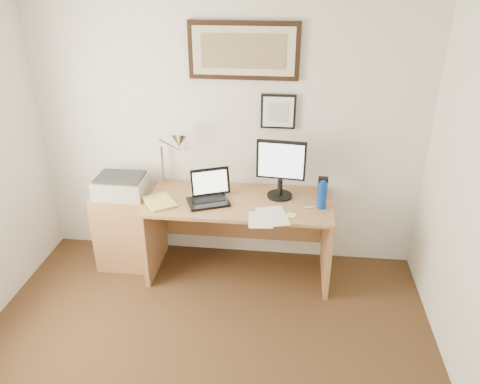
# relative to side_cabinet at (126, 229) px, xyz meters

# --- Properties ---
(wall_back) EXTENTS (3.50, 0.02, 2.50)m
(wall_back) POSITION_rel_side_cabinet_xyz_m (0.92, 0.32, 0.89)
(wall_back) COLOR white
(wall_back) RESTS_ON ground
(side_cabinet) EXTENTS (0.50, 0.40, 0.73)m
(side_cabinet) POSITION_rel_side_cabinet_xyz_m (0.00, 0.00, 0.00)
(side_cabinet) COLOR #9D6B41
(side_cabinet) RESTS_ON floor
(water_bottle) EXTENTS (0.08, 0.08, 0.22)m
(water_bottle) POSITION_rel_side_cabinet_xyz_m (1.77, -0.10, 0.50)
(water_bottle) COLOR #0B3298
(water_bottle) RESTS_ON desk
(bottle_cap) EXTENTS (0.04, 0.04, 0.02)m
(bottle_cap) POSITION_rel_side_cabinet_xyz_m (1.77, -0.10, 0.62)
(bottle_cap) COLOR #0B3298
(bottle_cap) RESTS_ON water_bottle
(speaker) EXTENTS (0.08, 0.07, 0.19)m
(speaker) POSITION_rel_side_cabinet_xyz_m (1.78, 0.10, 0.48)
(speaker) COLOR black
(speaker) RESTS_ON desk
(paper_sheet_a) EXTENTS (0.22, 0.29, 0.00)m
(paper_sheet_a) POSITION_rel_side_cabinet_xyz_m (1.28, -0.36, 0.39)
(paper_sheet_a) COLOR white
(paper_sheet_a) RESTS_ON desk
(paper_sheet_b) EXTENTS (0.31, 0.38, 0.00)m
(paper_sheet_b) POSITION_rel_side_cabinet_xyz_m (1.37, -0.30, 0.39)
(paper_sheet_b) COLOR white
(paper_sheet_b) RESTS_ON desk
(sticky_pad) EXTENTS (0.09, 0.09, 0.01)m
(sticky_pad) POSITION_rel_side_cabinet_xyz_m (1.52, -0.27, 0.39)
(sticky_pad) COLOR #FDFF78
(sticky_pad) RESTS_ON desk
(marker_pen) EXTENTS (0.14, 0.06, 0.02)m
(marker_pen) POSITION_rel_side_cabinet_xyz_m (1.69, -0.11, 0.39)
(marker_pen) COLOR white
(marker_pen) RESTS_ON desk
(book) EXTENTS (0.35, 0.37, 0.02)m
(book) POSITION_rel_side_cabinet_xyz_m (0.31, -0.24, 0.40)
(book) COLOR #D6D165
(book) RESTS_ON desk
(desk) EXTENTS (1.60, 0.70, 0.75)m
(desk) POSITION_rel_side_cabinet_xyz_m (1.07, 0.04, 0.15)
(desk) COLOR #9D6B41
(desk) RESTS_ON floor
(laptop) EXTENTS (0.41, 0.41, 0.26)m
(laptop) POSITION_rel_side_cabinet_xyz_m (0.81, -0.08, 0.44)
(laptop) COLOR black
(laptop) RESTS_ON desk
(lcd_monitor) EXTENTS (0.42, 0.22, 0.52)m
(lcd_monitor) POSITION_rel_side_cabinet_xyz_m (1.42, 0.06, 0.68)
(lcd_monitor) COLOR black
(lcd_monitor) RESTS_ON desk
(printer) EXTENTS (0.44, 0.34, 0.18)m
(printer) POSITION_rel_side_cabinet_xyz_m (0.01, -0.01, 0.45)
(printer) COLOR #ABABAE
(printer) RESTS_ON side_cabinet
(desk_lamp) EXTENTS (0.29, 0.27, 0.53)m
(desk_lamp) POSITION_rel_side_cabinet_xyz_m (0.51, 0.13, 0.82)
(desk_lamp) COLOR silver
(desk_lamp) RESTS_ON desk
(picture_large) EXTENTS (0.92, 0.04, 0.47)m
(picture_large) POSITION_rel_side_cabinet_xyz_m (1.07, 0.29, 1.59)
(picture_large) COLOR black
(picture_large) RESTS_ON wall_back
(picture_small) EXTENTS (0.30, 0.03, 0.30)m
(picture_small) POSITION_rel_side_cabinet_xyz_m (1.37, 0.29, 1.09)
(picture_small) COLOR black
(picture_small) RESTS_ON wall_back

